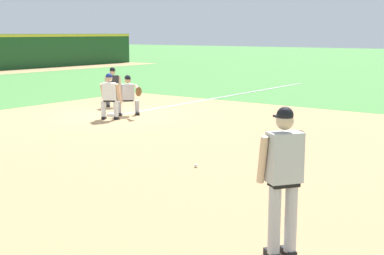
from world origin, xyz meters
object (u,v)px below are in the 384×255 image
baseball (196,166)px  pitcher (284,173)px  first_baseman (129,94)px  umpire (113,85)px  baserunner (109,94)px  first_base_bag (115,115)px

baseball → pitcher: size_ratio=0.04×
first_baseman → umpire: (1.24, 1.95, 0.06)m
baseball → umpire: (5.51, 7.79, 0.76)m
baserunner → umpire: 2.95m
first_baseman → umpire: bearing=57.7°
baseball → baserunner: 6.72m
umpire → first_base_bag: bearing=-134.0°
first_baseman → baseball: bearing=-126.2°
first_base_bag → pitcher: size_ratio=0.20×
first_base_bag → pitcher: pitcher is taller
first_base_bag → umpire: size_ratio=0.26×
baseball → umpire: 9.57m
baseball → umpire: size_ratio=0.05×
first_base_bag → first_baseman: first_baseman is taller
first_base_bag → pitcher: 11.84m
pitcher → baseball: bearing=49.5°
pitcher → first_baseman: bearing=52.1°
pitcher → umpire: pitcher is taller
baseball → pitcher: pitcher is taller
pitcher → baserunner: bearing=55.8°
first_base_bag → baserunner: (-0.61, -0.38, 0.75)m
pitcher → umpire: bearing=53.0°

